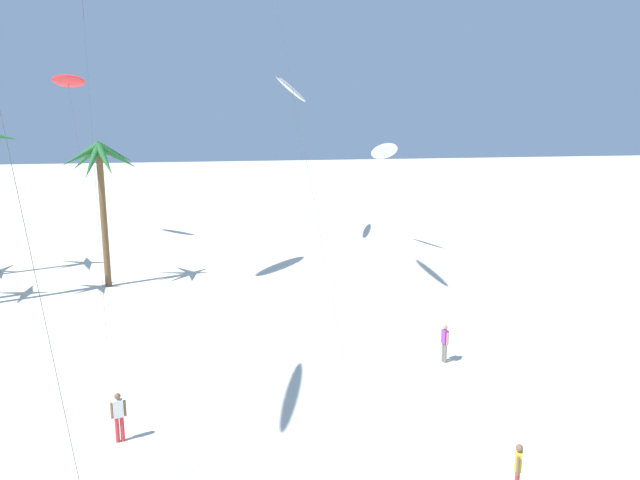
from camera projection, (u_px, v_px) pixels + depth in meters
The scene contains 7 objects.
palm_tree_3 at pixel (100, 169), 37.57m from camera, with size 4.54×4.55×9.26m.
flying_kite_0 at pixel (292, 90), 50.66m from camera, with size 4.43×7.88×14.30m.
flying_kite_4 at pixel (384, 151), 47.51m from camera, with size 2.64×11.34×9.13m.
flying_kite_5 at pixel (68, 81), 49.47m from camera, with size 4.19×7.65×14.24m.
person_foreground_walker at pixel (445, 342), 26.88m from camera, with size 0.25×0.50×1.75m.
person_near_right at pixel (518, 468), 17.36m from camera, with size 0.33×0.45×1.64m.
person_mid_field at pixel (119, 415), 20.29m from camera, with size 0.50×0.26×1.76m.
Camera 1 is at (-5.51, 3.50, 10.86)m, focal length 33.92 mm.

